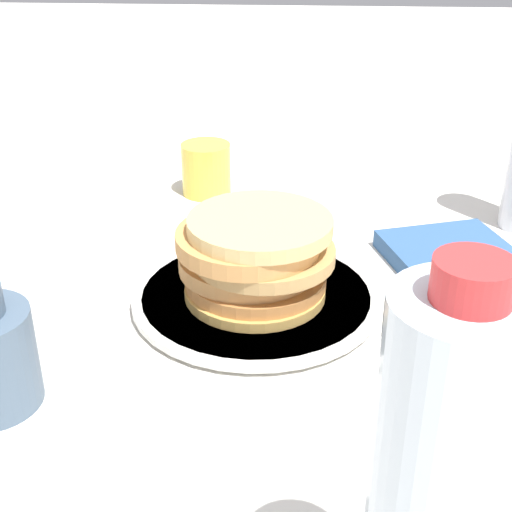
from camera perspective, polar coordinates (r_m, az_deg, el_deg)
The scene contains 6 objects.
ground_plane at distance 0.74m, azimuth -0.55°, elevation -3.41°, with size 4.00×4.00×0.00m, color silver.
plate at distance 0.73m, azimuth -0.00°, elevation -3.29°, with size 0.25×0.25×0.01m.
pancake_stack at distance 0.70m, azimuth -0.00°, elevation -0.01°, with size 0.15×0.15×0.08m.
juice_glass at distance 0.98m, azimuth -4.00°, elevation 6.95°, with size 0.07×0.07×0.07m.
water_bottle_mid at distance 0.37m, azimuth 14.26°, elevation -18.58°, with size 0.07×0.07×0.25m.
napkin at distance 0.84m, azimuth 15.03°, elevation 0.34°, with size 0.14×0.16×0.02m.
Camera 1 is at (0.63, 0.05, 0.38)m, focal length 50.00 mm.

